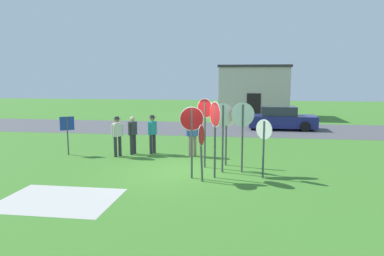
{
  "coord_description": "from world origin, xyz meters",
  "views": [
    {
      "loc": [
        2.14,
        -12.4,
        3.42
      ],
      "look_at": [
        0.05,
        2.14,
        1.3
      ],
      "focal_mm": 33.38,
      "sensor_mm": 36.0,
      "label": 1
    }
  ],
  "objects_px": {
    "person_with_sunhat": "(152,132)",
    "person_in_blue": "(117,134)",
    "person_in_teal": "(133,133)",
    "stop_sign_rear_left": "(205,121)",
    "stop_sign_leaning_left": "(192,129)",
    "info_panel_leftmost": "(67,129)",
    "stop_sign_center_cluster": "(226,127)",
    "stop_sign_leaning_right": "(215,125)",
    "parked_car_on_street": "(281,119)",
    "stop_sign_far_back": "(201,143)",
    "stop_sign_low_front": "(243,124)",
    "stop_sign_tallest": "(223,125)",
    "stop_sign_rear_right": "(264,139)",
    "person_holding_notes": "(192,134)"
  },
  "relations": [
    {
      "from": "person_with_sunhat",
      "to": "person_in_blue",
      "type": "bearing_deg",
      "value": -151.6
    },
    {
      "from": "person_in_teal",
      "to": "stop_sign_rear_left",
      "type": "bearing_deg",
      "value": -28.52
    },
    {
      "from": "stop_sign_leaning_left",
      "to": "info_panel_leftmost",
      "type": "relative_size",
      "value": 1.44
    },
    {
      "from": "info_panel_leftmost",
      "to": "stop_sign_center_cluster",
      "type": "bearing_deg",
      "value": -7.29
    },
    {
      "from": "person_in_teal",
      "to": "info_panel_leftmost",
      "type": "relative_size",
      "value": 1.0
    },
    {
      "from": "stop_sign_leaning_right",
      "to": "parked_car_on_street",
      "type": "bearing_deg",
      "value": 74.12
    },
    {
      "from": "person_with_sunhat",
      "to": "info_panel_leftmost",
      "type": "xyz_separation_m",
      "value": [
        -3.65,
        -0.72,
        0.18
      ]
    },
    {
      "from": "parked_car_on_street",
      "to": "stop_sign_leaning_left",
      "type": "height_order",
      "value": "stop_sign_leaning_left"
    },
    {
      "from": "parked_car_on_street",
      "to": "stop_sign_far_back",
      "type": "bearing_deg",
      "value": -106.99
    },
    {
      "from": "stop_sign_low_front",
      "to": "stop_sign_rear_left",
      "type": "relative_size",
      "value": 0.96
    },
    {
      "from": "stop_sign_low_front",
      "to": "stop_sign_leaning_left",
      "type": "height_order",
      "value": "stop_sign_low_front"
    },
    {
      "from": "stop_sign_tallest",
      "to": "person_with_sunhat",
      "type": "distance_m",
      "value": 4.29
    },
    {
      "from": "stop_sign_rear_right",
      "to": "person_holding_notes",
      "type": "xyz_separation_m",
      "value": [
        -2.85,
        3.02,
        -0.41
      ]
    },
    {
      "from": "stop_sign_far_back",
      "to": "stop_sign_low_front",
      "type": "bearing_deg",
      "value": 45.79
    },
    {
      "from": "parked_car_on_street",
      "to": "stop_sign_rear_right",
      "type": "relative_size",
      "value": 2.14
    },
    {
      "from": "stop_sign_low_front",
      "to": "stop_sign_leaning_right",
      "type": "xyz_separation_m",
      "value": [
        -0.92,
        -0.86,
        0.07
      ]
    },
    {
      "from": "stop_sign_center_cluster",
      "to": "stop_sign_rear_right",
      "type": "xyz_separation_m",
      "value": [
        1.34,
        -1.61,
        -0.13
      ]
    },
    {
      "from": "stop_sign_rear_left",
      "to": "person_holding_notes",
      "type": "xyz_separation_m",
      "value": [
        -0.74,
        1.87,
        -0.84
      ]
    },
    {
      "from": "parked_car_on_street",
      "to": "stop_sign_rear_right",
      "type": "distance_m",
      "value": 11.92
    },
    {
      "from": "stop_sign_center_cluster",
      "to": "person_in_teal",
      "type": "height_order",
      "value": "stop_sign_center_cluster"
    },
    {
      "from": "person_with_sunhat",
      "to": "info_panel_leftmost",
      "type": "bearing_deg",
      "value": -168.86
    },
    {
      "from": "stop_sign_tallest",
      "to": "stop_sign_far_back",
      "type": "height_order",
      "value": "stop_sign_tallest"
    },
    {
      "from": "stop_sign_low_front",
      "to": "person_holding_notes",
      "type": "bearing_deg",
      "value": 132.09
    },
    {
      "from": "parked_car_on_street",
      "to": "stop_sign_center_cluster",
      "type": "relative_size",
      "value": 1.96
    },
    {
      "from": "person_holding_notes",
      "to": "person_in_blue",
      "type": "relative_size",
      "value": 0.97
    },
    {
      "from": "person_in_teal",
      "to": "stop_sign_tallest",
      "type": "bearing_deg",
      "value": -30.97
    },
    {
      "from": "stop_sign_leaning_right",
      "to": "stop_sign_rear_left",
      "type": "distance_m",
      "value": 1.44
    },
    {
      "from": "stop_sign_low_front",
      "to": "info_panel_leftmost",
      "type": "bearing_deg",
      "value": 166.38
    },
    {
      "from": "stop_sign_rear_right",
      "to": "person_in_blue",
      "type": "bearing_deg",
      "value": 157.62
    },
    {
      "from": "stop_sign_leaning_left",
      "to": "stop_sign_rear_left",
      "type": "bearing_deg",
      "value": 79.53
    },
    {
      "from": "stop_sign_center_cluster",
      "to": "person_holding_notes",
      "type": "height_order",
      "value": "stop_sign_center_cluster"
    },
    {
      "from": "parked_car_on_street",
      "to": "info_panel_leftmost",
      "type": "xyz_separation_m",
      "value": [
        -10.09,
        -9.26,
        0.48
      ]
    },
    {
      "from": "stop_sign_leaning_left",
      "to": "person_in_teal",
      "type": "distance_m",
      "value": 4.64
    },
    {
      "from": "stop_sign_far_back",
      "to": "person_in_blue",
      "type": "bearing_deg",
      "value": 141.59
    },
    {
      "from": "parked_car_on_street",
      "to": "stop_sign_center_cluster",
      "type": "distance_m",
      "value": 10.65
    },
    {
      "from": "stop_sign_tallest",
      "to": "stop_sign_leaning_left",
      "type": "height_order",
      "value": "stop_sign_tallest"
    },
    {
      "from": "person_in_teal",
      "to": "info_panel_leftmost",
      "type": "xyz_separation_m",
      "value": [
        -2.81,
        -0.49,
        0.22
      ]
    },
    {
      "from": "person_with_sunhat",
      "to": "stop_sign_far_back",
      "type": "bearing_deg",
      "value": -55.95
    },
    {
      "from": "person_holding_notes",
      "to": "person_with_sunhat",
      "type": "xyz_separation_m",
      "value": [
        -1.82,
        0.2,
        0.03
      ]
    },
    {
      "from": "stop_sign_leaning_left",
      "to": "stop_sign_far_back",
      "type": "bearing_deg",
      "value": -41.94
    },
    {
      "from": "stop_sign_leaning_left",
      "to": "person_holding_notes",
      "type": "xyz_separation_m",
      "value": [
        -0.46,
        3.39,
        -0.73
      ]
    },
    {
      "from": "stop_sign_tallest",
      "to": "stop_sign_far_back",
      "type": "relative_size",
      "value": 1.32
    },
    {
      "from": "stop_sign_center_cluster",
      "to": "stop_sign_rear_left",
      "type": "xyz_separation_m",
      "value": [
        -0.78,
        -0.46,
        0.3
      ]
    },
    {
      "from": "person_in_teal",
      "to": "info_panel_leftmost",
      "type": "distance_m",
      "value": 2.86
    },
    {
      "from": "parked_car_on_street",
      "to": "stop_sign_tallest",
      "type": "bearing_deg",
      "value": -105.83
    },
    {
      "from": "person_with_sunhat",
      "to": "stop_sign_rear_right",
      "type": "bearing_deg",
      "value": -34.58
    },
    {
      "from": "parked_car_on_street",
      "to": "stop_sign_leaning_left",
      "type": "distance_m",
      "value": 12.86
    },
    {
      "from": "stop_sign_far_back",
      "to": "stop_sign_leaning_left",
      "type": "bearing_deg",
      "value": 138.06
    },
    {
      "from": "stop_sign_tallest",
      "to": "stop_sign_leaning_left",
      "type": "distance_m",
      "value": 1.33
    },
    {
      "from": "stop_sign_leaning_right",
      "to": "stop_sign_rear_left",
      "type": "relative_size",
      "value": 0.99
    }
  ]
}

